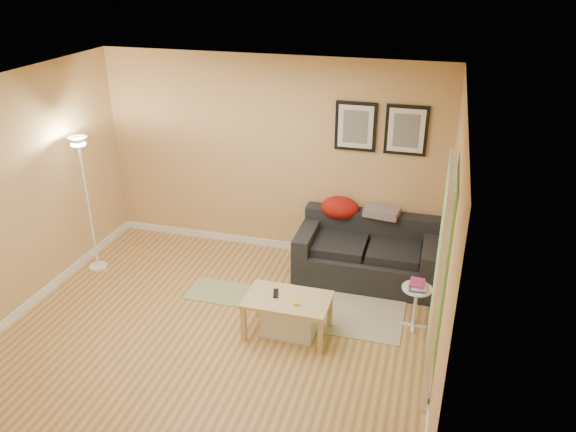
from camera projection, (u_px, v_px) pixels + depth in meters
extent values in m
plane|color=tan|center=(218.00, 331.00, 6.05)|extent=(4.50, 4.50, 0.00)
plane|color=white|center=(202.00, 89.00, 4.95)|extent=(4.50, 4.50, 0.00)
plane|color=tan|center=(271.00, 157.00, 7.25)|extent=(4.50, 0.00, 4.50)
plane|color=tan|center=(94.00, 346.00, 3.76)|extent=(4.50, 0.00, 4.50)
plane|color=tan|center=(17.00, 197.00, 6.05)|extent=(0.00, 4.00, 4.00)
plane|color=tan|center=(448.00, 252.00, 4.95)|extent=(0.00, 4.00, 4.00)
cube|color=white|center=(272.00, 243.00, 7.77)|extent=(4.50, 0.02, 0.10)
cube|color=white|center=(39.00, 296.00, 6.58)|extent=(0.02, 4.00, 0.10)
cube|color=white|center=(431.00, 364.00, 5.48)|extent=(0.02, 4.00, 0.10)
cube|color=#B8A692|center=(347.00, 314.00, 6.32)|extent=(1.25, 0.85, 0.01)
cube|color=#668C4C|center=(218.00, 292.00, 6.74)|extent=(0.70, 0.50, 0.01)
cube|color=black|center=(276.00, 293.00, 5.89)|extent=(0.09, 0.17, 0.02)
cylinder|color=yellow|center=(296.00, 304.00, 5.71)|extent=(0.07, 0.07, 0.03)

